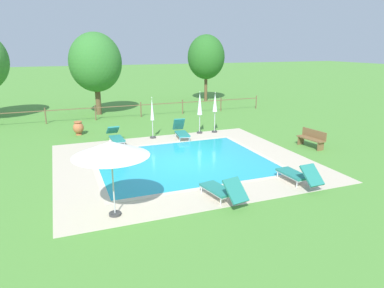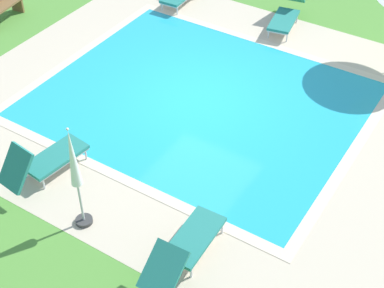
% 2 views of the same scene
% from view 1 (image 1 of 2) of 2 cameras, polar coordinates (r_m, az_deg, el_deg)
% --- Properties ---
extents(ground_plane, '(160.00, 160.00, 0.00)m').
position_cam_1_polar(ground_plane, '(15.29, -1.43, -2.86)').
color(ground_plane, '#518E38').
extents(pool_deck_paving, '(10.70, 9.47, 0.01)m').
position_cam_1_polar(pool_deck_paving, '(15.29, -1.43, -2.85)').
color(pool_deck_paving, beige).
rests_on(pool_deck_paving, ground).
extents(swimming_pool_water, '(7.15, 5.92, 0.01)m').
position_cam_1_polar(swimming_pool_water, '(15.29, -1.43, -2.84)').
color(swimming_pool_water, '#23A8C1').
rests_on(swimming_pool_water, ground).
extents(pool_coping_rim, '(7.63, 6.40, 0.01)m').
position_cam_1_polar(pool_coping_rim, '(15.29, -1.43, -2.83)').
color(pool_coping_rim, beige).
rests_on(pool_coping_rim, ground).
extents(sun_lounger_north_near_steps, '(0.68, 2.04, 0.81)m').
position_cam_1_polar(sun_lounger_north_near_steps, '(18.48, -12.36, 1.26)').
color(sun_lounger_north_near_steps, '#237A70').
rests_on(sun_lounger_north_near_steps, ground).
extents(sun_lounger_north_mid, '(0.70, 1.98, 0.89)m').
position_cam_1_polar(sun_lounger_north_mid, '(13.28, 16.92, -4.77)').
color(sun_lounger_north_mid, '#237A70').
rests_on(sun_lounger_north_mid, ground).
extents(sun_lounger_north_far, '(0.82, 1.89, 1.01)m').
position_cam_1_polar(sun_lounger_north_far, '(19.02, -1.78, 2.12)').
color(sun_lounger_north_far, '#237A70').
rests_on(sun_lounger_north_far, ground).
extents(sun_lounger_north_end, '(0.95, 2.01, 0.92)m').
position_cam_1_polar(sun_lounger_north_end, '(11.45, 4.96, -7.44)').
color(sun_lounger_north_end, '#237A70').
rests_on(sun_lounger_north_end, ground).
extents(patio_umbrella_open_foreground, '(2.21, 2.21, 2.33)m').
position_cam_1_polar(patio_umbrella_open_foreground, '(10.14, -13.11, -0.80)').
color(patio_umbrella_open_foreground, '#383838').
rests_on(patio_umbrella_open_foreground, ground).
extents(patio_umbrella_closed_row_west, '(0.32, 0.32, 2.25)m').
position_cam_1_polar(patio_umbrella_closed_row_west, '(18.94, -6.51, 4.94)').
color(patio_umbrella_closed_row_west, '#383838').
rests_on(patio_umbrella_closed_row_west, ground).
extents(patio_umbrella_closed_row_mid_west, '(0.32, 0.32, 2.41)m').
position_cam_1_polar(patio_umbrella_closed_row_mid_west, '(19.87, 1.27, 6.22)').
color(patio_umbrella_closed_row_mid_west, '#383838').
rests_on(patio_umbrella_closed_row_mid_west, ground).
extents(patio_umbrella_closed_row_mid_east, '(0.32, 0.32, 2.34)m').
position_cam_1_polar(patio_umbrella_closed_row_mid_east, '(20.13, 3.77, 6.25)').
color(patio_umbrella_closed_row_mid_east, '#383838').
rests_on(patio_umbrella_closed_row_mid_east, ground).
extents(wooden_bench_lawn_side, '(0.64, 1.55, 0.87)m').
position_cam_1_polar(wooden_bench_lawn_side, '(18.29, 18.97, 0.92)').
color(wooden_bench_lawn_side, brown).
rests_on(wooden_bench_lawn_side, ground).
extents(terracotta_urn_near_fence, '(0.59, 0.59, 0.78)m').
position_cam_1_polar(terracotta_urn_near_fence, '(20.74, -18.06, 2.54)').
color(terracotta_urn_near_fence, '#B7663D').
rests_on(terracotta_urn_near_fence, ground).
extents(perimeter_fence, '(18.86, 0.08, 1.05)m').
position_cam_1_polar(perimeter_fence, '(25.01, -8.35, 5.95)').
color(perimeter_fence, brown).
rests_on(perimeter_fence, ground).
extents(tree_west_mid, '(3.69, 3.69, 5.82)m').
position_cam_1_polar(tree_west_mid, '(26.28, -15.48, 12.70)').
color(tree_west_mid, brown).
rests_on(tree_west_mid, ground).
extents(tree_centre, '(3.28, 3.28, 5.84)m').
position_cam_1_polar(tree_centre, '(31.89, 2.32, 13.98)').
color(tree_centre, brown).
rests_on(tree_centre, ground).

